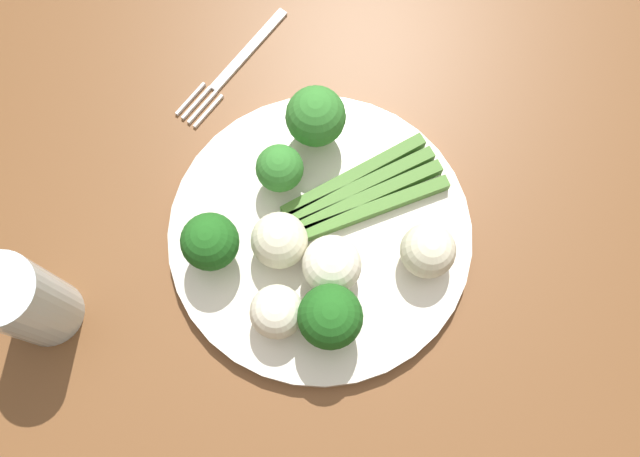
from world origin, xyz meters
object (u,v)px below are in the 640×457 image
(dining_table, at_px, (381,285))
(broccoli_front, at_px, (333,319))
(cauliflower_back, at_px, (332,265))
(broccoli_front_left, at_px, (210,242))
(asparagus_bundle, at_px, (364,193))
(water_glass, at_px, (26,302))
(cauliflower_near_fork, at_px, (277,312))
(plate, at_px, (320,233))
(cauliflower_back_right, at_px, (428,251))
(broccoli_near_center, at_px, (316,117))
(cauliflower_mid, at_px, (279,240))
(fork, at_px, (234,66))
(broccoli_left, at_px, (280,169))

(dining_table, height_order, broccoli_front, broccoli_front)
(cauliflower_back, bearing_deg, broccoli_front_left, 33.70)
(asparagus_bundle, relative_size, cauliflower_back, 3.06)
(dining_table, distance_m, water_glass, 0.35)
(dining_table, xyz_separation_m, broccoli_front_left, (0.12, 0.11, 0.15))
(cauliflower_near_fork, xyz_separation_m, cauliflower_back, (-0.01, -0.06, 0.00))
(plate, xyz_separation_m, cauliflower_back, (-0.04, 0.02, 0.03))
(cauliflower_near_fork, distance_m, cauliflower_back_right, 0.14)
(broccoli_near_center, bearing_deg, cauliflower_mid, 117.62)
(dining_table, distance_m, plate, 0.13)
(dining_table, height_order, cauliflower_back_right, cauliflower_back_right)
(broccoli_front_left, xyz_separation_m, cauliflower_back_right, (-0.14, -0.13, -0.01))
(plate, bearing_deg, broccoli_front, 139.90)
(cauliflower_mid, bearing_deg, plate, -110.39)
(broccoli_near_center, height_order, broccoli_front, broccoli_near_center)
(dining_table, xyz_separation_m, broccoli_front, (-0.00, 0.09, 0.15))
(asparagus_bundle, bearing_deg, cauliflower_mid, -170.88)
(plate, height_order, fork, plate)
(plate, relative_size, broccoli_near_center, 4.12)
(broccoli_front_left, distance_m, cauliflower_back_right, 0.19)
(broccoli_left, bearing_deg, broccoli_front_left, 93.88)
(cauliflower_near_fork, distance_m, cauliflower_back, 0.06)
(dining_table, relative_size, cauliflower_back_right, 24.96)
(broccoli_near_center, relative_size, cauliflower_back_right, 1.39)
(broccoli_front, relative_size, cauliflower_near_fork, 1.43)
(cauliflower_back, bearing_deg, cauliflower_back_right, -127.83)
(cauliflower_near_fork, xyz_separation_m, cauliflower_mid, (0.04, -0.05, 0.00))
(cauliflower_back, xyz_separation_m, water_glass, (0.16, 0.20, 0.01))
(cauliflower_back_right, bearing_deg, cauliflower_near_fork, 65.60)
(dining_table, height_order, broccoli_near_center, broccoli_near_center)
(asparagus_bundle, bearing_deg, plate, -164.75)
(plate, relative_size, cauliflower_mid, 5.57)
(broccoli_left, relative_size, cauliflower_back, 1.03)
(cauliflower_back_right, bearing_deg, water_glass, 51.30)
(dining_table, bearing_deg, cauliflower_back_right, -138.25)
(dining_table, xyz_separation_m, cauliflower_mid, (0.08, 0.06, 0.14))
(plate, relative_size, fork, 1.72)
(cauliflower_back_right, height_order, fork, cauliflower_back_right)
(cauliflower_near_fork, bearing_deg, plate, -71.17)
(broccoli_front, distance_m, fork, 0.30)
(broccoli_front_left, distance_m, cauliflower_mid, 0.06)
(cauliflower_mid, bearing_deg, cauliflower_back_right, -140.77)
(broccoli_left, height_order, fork, broccoli_left)
(cauliflower_back_right, relative_size, fork, 0.30)
(dining_table, height_order, cauliflower_near_fork, cauliflower_near_fork)
(cauliflower_back_right, bearing_deg, asparagus_bundle, -5.83)
(broccoli_near_center, xyz_separation_m, fork, (0.12, -0.01, -0.05))
(cauliflower_near_fork, distance_m, cauliflower_mid, 0.06)
(water_glass, bearing_deg, cauliflower_back, -128.99)
(dining_table, relative_size, broccoli_near_center, 17.95)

